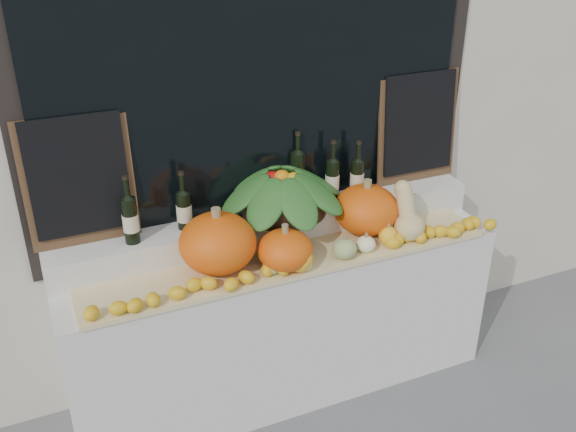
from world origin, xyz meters
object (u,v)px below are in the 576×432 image
Objects in this scene: pumpkin_left at (218,243)px; produce_bowl at (282,191)px; butternut_squash at (408,217)px; pumpkin_right at (366,210)px; wine_bottle_tall at (298,176)px.

pumpkin_left is 0.52× the size of produce_bowl.
pumpkin_left is at bearing -153.68° from produce_bowl.
pumpkin_left is at bearing 174.80° from butternut_squash.
butternut_squash is (0.17, -0.14, -0.01)m from pumpkin_right.
pumpkin_right is 0.46m from produce_bowl.
butternut_squash is 0.42× the size of produce_bowl.
wine_bottle_tall reaches higher than pumpkin_right.
wine_bottle_tall is (0.55, 0.29, 0.13)m from pumpkin_left.
butternut_squash is at bearing -39.79° from wine_bottle_tall.
pumpkin_right is 0.89× the size of wine_bottle_tall.
pumpkin_left is 1.01m from butternut_squash.
butternut_squash is 0.77× the size of wine_bottle_tall.
produce_bowl reaches higher than butternut_squash.
wine_bottle_tall is at bearing 33.10° from produce_bowl.
pumpkin_left is at bearing -176.50° from pumpkin_right.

